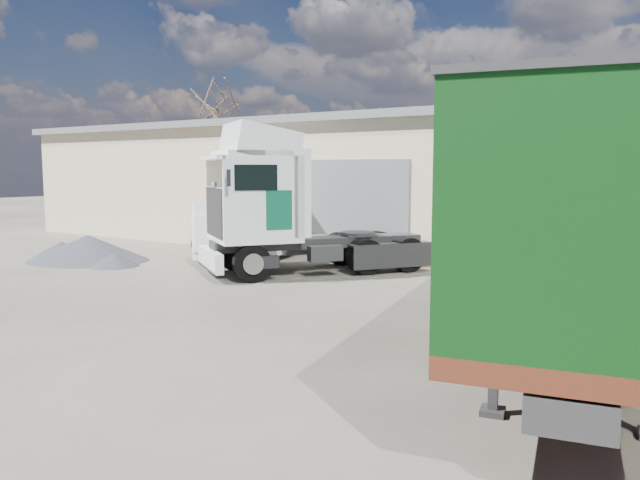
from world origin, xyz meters
The scene contains 8 objects.
ground centered at (0.00, 0.00, 0.00)m, with size 120.00×120.00×0.00m, color #282621.
warehouse centered at (-6.00, 16.00, 2.66)m, with size 30.60×12.60×5.42m.
bare_tree centered at (-18.00, 20.00, 7.92)m, with size 4.00×4.00×9.60m.
tractor_unit centered at (-2.52, 6.11, 1.96)m, with size 6.11×7.04×4.65m.
box_trailer centered at (6.78, 2.83, 2.58)m, with size 5.07×13.00×4.23m.
panel_van centered at (-5.16, 8.07, 1.11)m, with size 2.98×5.53×2.15m.
orange_skip centered at (-8.00, 9.80, 0.79)m, with size 3.22×2.39×1.81m.
gravel_heap centered at (-10.03, 4.49, 0.43)m, with size 6.05×5.64×0.93m.
Camera 1 is at (9.11, -9.36, 3.27)m, focal length 35.00 mm.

